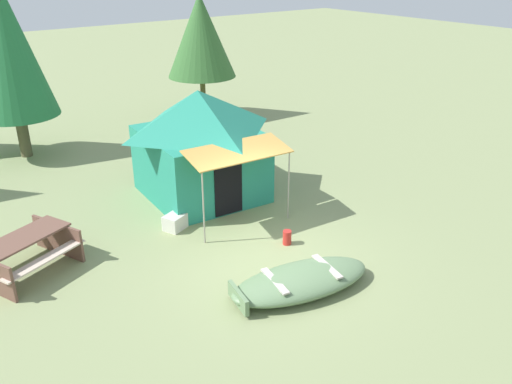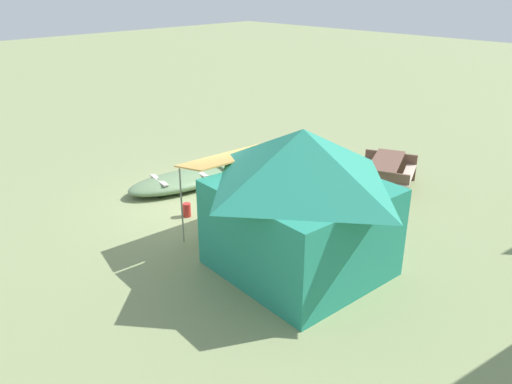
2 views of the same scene
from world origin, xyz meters
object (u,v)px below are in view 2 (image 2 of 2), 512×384
at_px(beached_rowboat, 180,181).
at_px(fuel_can, 187,210).
at_px(picnic_table, 386,170).
at_px(cooler_box, 300,216).
at_px(canvas_cabin_tent, 300,200).

distance_m(beached_rowboat, fuel_can, 1.79).
bearing_deg(picnic_table, cooler_box, -3.35).
bearing_deg(cooler_box, picnic_table, 176.65).
xyz_separation_m(beached_rowboat, canvas_cabin_tent, (0.83, 4.96, 1.26)).
bearing_deg(beached_rowboat, picnic_table, 136.17).
bearing_deg(beached_rowboat, fuel_can, 58.35).
relative_size(beached_rowboat, cooler_box, 6.14).
bearing_deg(canvas_cabin_tent, cooler_box, -140.03).
relative_size(picnic_table, fuel_can, 6.88).
relative_size(beached_rowboat, picnic_table, 1.35).
height_order(beached_rowboat, picnic_table, picnic_table).
bearing_deg(fuel_can, beached_rowboat, -121.65).
height_order(canvas_cabin_tent, cooler_box, canvas_cabin_tent).
height_order(cooler_box, fuel_can, cooler_box).
height_order(picnic_table, cooler_box, picnic_table).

